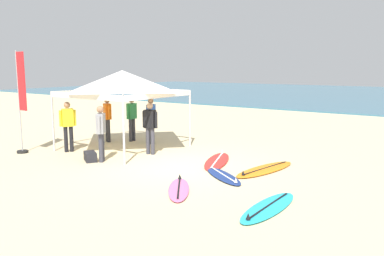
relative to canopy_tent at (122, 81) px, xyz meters
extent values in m
plane|color=beige|center=(3.03, -0.86, -2.39)|extent=(80.00, 80.00, 0.00)
cube|color=#386B84|center=(3.03, 32.95, -2.34)|extent=(80.00, 36.00, 0.10)
cylinder|color=#B7B7BC|center=(-1.68, -1.68, -1.36)|extent=(0.07, 0.07, 2.05)
cylinder|color=#B7B7BC|center=(1.68, -1.68, -1.36)|extent=(0.07, 0.07, 2.05)
cylinder|color=#B7B7BC|center=(-1.68, 1.68, -1.36)|extent=(0.07, 0.07, 2.05)
cylinder|color=#B7B7BC|center=(1.68, 1.68, -1.36)|extent=(0.07, 0.07, 2.05)
cube|color=white|center=(0.00, -1.68, -0.43)|extent=(3.36, 0.03, 0.18)
cube|color=white|center=(0.00, 1.68, -0.43)|extent=(3.36, 0.03, 0.18)
cube|color=white|center=(-1.68, 0.00, -0.43)|extent=(0.03, 3.36, 0.18)
cube|color=white|center=(1.68, 0.00, -0.43)|extent=(0.03, 3.36, 0.18)
pyramid|color=white|center=(0.00, 0.00, 0.01)|extent=(3.48, 3.48, 0.70)
ellipsoid|color=#23B2CC|center=(6.66, -2.60, -2.35)|extent=(0.63, 2.20, 0.07)
cube|color=black|center=(6.66, -2.60, -2.32)|extent=(0.08, 1.86, 0.01)
cone|color=black|center=(6.65, -3.49, -2.26)|extent=(0.09, 0.09, 0.12)
ellipsoid|color=navy|center=(4.73, -1.14, -2.35)|extent=(1.80, 1.47, 0.07)
cube|color=white|center=(4.73, -1.14, -2.32)|extent=(1.31, 0.94, 0.01)
cone|color=white|center=(5.35, -1.58, -2.26)|extent=(0.09, 0.09, 0.12)
ellipsoid|color=pink|center=(4.46, -2.71, -2.35)|extent=(1.43, 1.76, 0.07)
cube|color=black|center=(4.46, -2.71, -2.32)|extent=(0.91, 1.28, 0.01)
cone|color=black|center=(4.03, -2.10, -2.26)|extent=(0.09, 0.09, 0.12)
ellipsoid|color=orange|center=(5.36, 0.12, -2.35)|extent=(1.10, 2.52, 0.07)
cube|color=black|center=(5.36, 0.12, -2.32)|extent=(0.43, 2.05, 0.01)
cone|color=black|center=(5.18, -0.87, -2.26)|extent=(0.09, 0.09, 0.12)
ellipsoid|color=red|center=(3.76, 0.16, -2.35)|extent=(1.44, 2.41, 0.07)
cube|color=white|center=(3.76, 0.16, -2.32)|extent=(0.76, 1.87, 0.01)
cone|color=white|center=(3.41, 1.05, -2.26)|extent=(0.09, 0.09, 0.12)
cylinder|color=#2D2D33|center=(-1.49, 0.60, -1.95)|extent=(0.13, 0.13, 0.88)
cylinder|color=#2D2D33|center=(-1.33, 0.52, -1.95)|extent=(0.13, 0.13, 0.88)
cube|color=orange|center=(-1.41, 0.56, -1.21)|extent=(0.42, 0.36, 0.60)
sphere|color=#9E7051|center=(-1.41, 0.56, -0.78)|extent=(0.21, 0.21, 0.21)
cylinder|color=orange|center=(-1.62, 0.66, -1.23)|extent=(0.09, 0.09, 0.54)
cylinder|color=orange|center=(-1.21, 0.45, -1.23)|extent=(0.09, 0.09, 0.54)
cylinder|color=#383842|center=(0.89, -1.87, -1.95)|extent=(0.13, 0.13, 0.88)
cylinder|color=#383842|center=(0.79, -1.72, -1.95)|extent=(0.13, 0.13, 0.88)
cube|color=gray|center=(0.84, -1.80, -1.21)|extent=(0.39, 0.42, 0.60)
sphere|color=#9E7051|center=(0.84, -1.80, -0.78)|extent=(0.21, 0.21, 0.21)
cylinder|color=gray|center=(0.97, -1.99, -1.23)|extent=(0.09, 0.09, 0.54)
cylinder|color=gray|center=(0.71, -1.61, -1.23)|extent=(0.09, 0.09, 0.54)
cylinder|color=#2D2D33|center=(0.15, 1.36, -1.95)|extent=(0.13, 0.13, 0.88)
cylinder|color=#2D2D33|center=(0.19, 1.19, -1.95)|extent=(0.13, 0.13, 0.88)
cube|color=#2851B2|center=(0.17, 1.28, -1.21)|extent=(0.30, 0.40, 0.60)
sphere|color=#9E7051|center=(0.17, 1.28, -0.78)|extent=(0.21, 0.21, 0.21)
cylinder|color=#2851B2|center=(0.11, 1.50, -1.23)|extent=(0.09, 0.09, 0.54)
cylinder|color=#2851B2|center=(0.23, 1.05, -1.23)|extent=(0.09, 0.09, 0.54)
cylinder|color=#383842|center=(1.47, -0.16, -1.95)|extent=(0.13, 0.13, 0.88)
cylinder|color=#383842|center=(1.29, -0.19, -1.95)|extent=(0.13, 0.13, 0.88)
cube|color=black|center=(1.38, -0.17, -1.21)|extent=(0.39, 0.28, 0.60)
sphere|color=tan|center=(1.38, -0.17, -0.78)|extent=(0.21, 0.21, 0.21)
cylinder|color=black|center=(1.61, -0.13, -1.23)|extent=(0.09, 0.09, 0.54)
cylinder|color=black|center=(1.16, -0.21, -1.23)|extent=(0.09, 0.09, 0.54)
cylinder|color=black|center=(-1.19, -1.55, -1.95)|extent=(0.13, 0.13, 0.88)
cylinder|color=black|center=(-1.10, -1.40, -1.95)|extent=(0.13, 0.13, 0.88)
cube|color=yellow|center=(-1.14, -1.48, -1.21)|extent=(0.37, 0.42, 0.60)
sphere|color=#9E7051|center=(-1.14, -1.48, -0.78)|extent=(0.21, 0.21, 0.21)
cylinder|color=yellow|center=(-1.25, -1.68, -1.23)|extent=(0.09, 0.09, 0.54)
cylinder|color=yellow|center=(-1.03, -1.27, -1.23)|extent=(0.09, 0.09, 0.54)
cylinder|color=#383842|center=(-0.73, 1.27, -1.95)|extent=(0.13, 0.13, 0.88)
cylinder|color=#383842|center=(-0.73, 1.09, -1.95)|extent=(0.13, 0.13, 0.88)
cube|color=#2D8C47|center=(-0.73, 1.18, -1.21)|extent=(0.23, 0.37, 0.60)
sphere|color=#9E7051|center=(-0.73, 1.18, -0.78)|extent=(0.21, 0.21, 0.21)
cylinder|color=#2D8C47|center=(-0.74, 1.41, -1.23)|extent=(0.09, 0.09, 0.54)
cylinder|color=#2D8C47|center=(-0.72, 0.95, -1.23)|extent=(0.09, 0.09, 0.54)
cylinder|color=#99999E|center=(-2.30, -2.48, -0.69)|extent=(0.04, 0.04, 3.40)
cube|color=red|center=(-2.08, -2.48, 0.01)|extent=(0.40, 0.02, 1.90)
cylinder|color=black|center=(-2.30, -2.48, -2.35)|extent=(0.36, 0.36, 0.08)
cube|color=#232328|center=(0.48, -1.94, -2.25)|extent=(0.68, 0.59, 0.28)
camera|label=1|loc=(9.70, -9.69, 0.47)|focal=36.26mm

